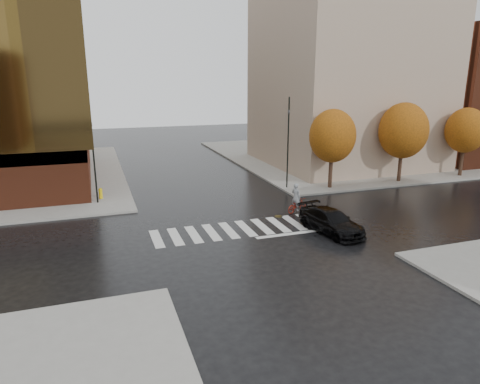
# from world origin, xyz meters

# --- Properties ---
(ground) EXTENTS (120.00, 120.00, 0.00)m
(ground) POSITION_xyz_m (0.00, 0.00, 0.00)
(ground) COLOR black
(ground) RESTS_ON ground
(sidewalk_ne) EXTENTS (30.00, 30.00, 0.15)m
(sidewalk_ne) POSITION_xyz_m (21.00, 21.00, 0.07)
(sidewalk_ne) COLOR gray
(sidewalk_ne) RESTS_ON ground
(crosswalk) EXTENTS (12.00, 3.00, 0.01)m
(crosswalk) POSITION_xyz_m (0.00, 0.50, 0.01)
(crosswalk) COLOR silver
(crosswalk) RESTS_ON ground
(building_ne_tan) EXTENTS (16.00, 16.00, 18.00)m
(building_ne_tan) POSITION_xyz_m (17.00, 17.00, 9.15)
(building_ne_tan) COLOR tan
(building_ne_tan) RESTS_ON sidewalk_ne
(building_ne_brick) EXTENTS (14.00, 14.00, 14.00)m
(building_ne_brick) POSITION_xyz_m (33.00, 16.00, 7.15)
(building_ne_brick) COLOR #602916
(building_ne_brick) RESTS_ON sidewalk_ne
(building_nw_far) EXTENTS (14.00, 12.00, 20.00)m
(building_nw_far) POSITION_xyz_m (-16.00, 37.00, 10.15)
(building_nw_far) COLOR tan
(building_nw_far) RESTS_ON sidewalk_nw
(tree_ne_a) EXTENTS (3.80, 3.80, 6.50)m
(tree_ne_a) POSITION_xyz_m (10.00, 7.40, 4.46)
(tree_ne_a) COLOR black
(tree_ne_a) RESTS_ON sidewalk_ne
(tree_ne_b) EXTENTS (4.20, 4.20, 6.89)m
(tree_ne_b) POSITION_xyz_m (17.00, 7.40, 4.62)
(tree_ne_b) COLOR black
(tree_ne_b) RESTS_ON sidewalk_ne
(tree_ne_c) EXTENTS (3.60, 3.60, 6.31)m
(tree_ne_c) POSITION_xyz_m (24.00, 7.40, 4.37)
(tree_ne_c) COLOR black
(tree_ne_c) RESTS_ON sidewalk_ne
(sedan) EXTENTS (2.72, 5.06, 1.39)m
(sedan) POSITION_xyz_m (4.65, -1.80, 0.70)
(sedan) COLOR black
(sedan) RESTS_ON ground
(cyclist) EXTENTS (1.93, 1.32, 2.08)m
(cyclist) POSITION_xyz_m (4.47, 2.50, 0.71)
(cyclist) COLOR maroon
(cyclist) RESTS_ON ground
(traffic_light_nw) EXTENTS (0.18, 0.15, 6.82)m
(traffic_light_nw) POSITION_xyz_m (-8.57, 9.00, 3.98)
(traffic_light_nw) COLOR black
(traffic_light_nw) RESTS_ON sidewalk_nw
(traffic_light_ne) EXTENTS (0.20, 0.22, 7.44)m
(traffic_light_ne) POSITION_xyz_m (6.56, 8.54, 4.40)
(traffic_light_ne) COLOR black
(traffic_light_ne) RESTS_ON sidewalk_ne
(fire_hydrant) EXTENTS (0.29, 0.29, 0.82)m
(fire_hydrant) POSITION_xyz_m (-8.31, 10.00, 0.60)
(fire_hydrant) COLOR yellow
(fire_hydrant) RESTS_ON sidewalk_nw
(manhole) EXTENTS (0.57, 0.57, 0.01)m
(manhole) POSITION_xyz_m (2.91, 2.00, 0.01)
(manhole) COLOR #473C19
(manhole) RESTS_ON ground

